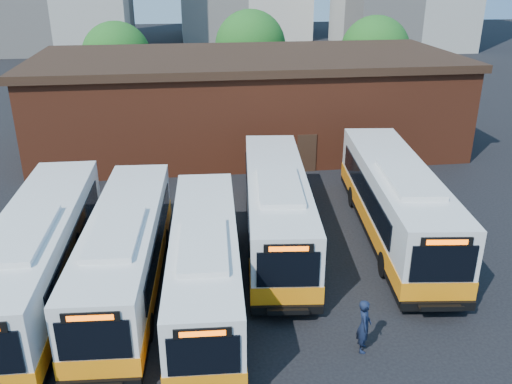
{
  "coord_description": "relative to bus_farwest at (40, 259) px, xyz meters",
  "views": [
    {
      "loc": [
        -4.41,
        -17.29,
        11.99
      ],
      "look_at": [
        -1.47,
        4.39,
        2.81
      ],
      "focal_mm": 38.0,
      "sensor_mm": 36.0,
      "label": 1
    }
  ],
  "objects": [
    {
      "name": "bus_west",
      "position": [
        3.23,
        0.0,
        -0.1
      ],
      "size": [
        3.3,
        12.39,
        3.34
      ],
      "rotation": [
        0.0,
        0.0,
        -0.06
      ],
      "color": "silver",
      "rests_on": "ground"
    },
    {
      "name": "tree_west",
      "position": [
        0.19,
        30.2,
        3.03
      ],
      "size": [
        6.0,
        6.0,
        7.65
      ],
      "color": "#382314",
      "rests_on": "ground"
    },
    {
      "name": "tree_mid",
      "position": [
        12.19,
        32.2,
        3.47
      ],
      "size": [
        6.56,
        6.56,
        8.36
      ],
      "color": "#382314",
      "rests_on": "ground"
    },
    {
      "name": "bus_midwest",
      "position": [
        6.26,
        -1.2,
        -0.15
      ],
      "size": [
        3.07,
        11.97,
        3.23
      ],
      "rotation": [
        0.0,
        0.0,
        -0.05
      ],
      "color": "silver",
      "rests_on": "ground"
    },
    {
      "name": "depot_building",
      "position": [
        10.19,
        18.2,
        1.65
      ],
      "size": [
        28.6,
        12.6,
        6.4
      ],
      "color": "maroon",
      "rests_on": "ground"
    },
    {
      "name": "bus_farwest",
      "position": [
        0.0,
        0.0,
        0.0
      ],
      "size": [
        2.98,
        13.11,
        3.55
      ],
      "rotation": [
        0.0,
        0.0,
        -0.02
      ],
      "color": "silver",
      "rests_on": "ground"
    },
    {
      "name": "tree_east",
      "position": [
        23.19,
        29.2,
        3.22
      ],
      "size": [
        6.24,
        6.24,
        7.96
      ],
      "color": "#382314",
      "rests_on": "ground"
    },
    {
      "name": "transit_worker",
      "position": [
        11.33,
        -4.88,
        -0.65
      ],
      "size": [
        0.64,
        0.8,
        1.93
      ],
      "primitive_type": "imported",
      "rotation": [
        0.0,
        0.0,
        1.29
      ],
      "color": "#111A32",
      "rests_on": "ground"
    },
    {
      "name": "bus_mideast",
      "position": [
        9.76,
        3.23,
        -0.02
      ],
      "size": [
        3.95,
        13.04,
        3.5
      ],
      "rotation": [
        0.0,
        0.0,
        -0.1
      ],
      "color": "silver",
      "rests_on": "ground"
    },
    {
      "name": "bus_east",
      "position": [
        15.36,
        3.0,
        0.06
      ],
      "size": [
        4.29,
        13.71,
        3.68
      ],
      "rotation": [
        0.0,
        0.0,
        -0.12
      ],
      "color": "silver",
      "rests_on": "ground"
    },
    {
      "name": "ground",
      "position": [
        10.19,
        -1.8,
        -1.61
      ],
      "size": [
        220.0,
        220.0,
        0.0
      ],
      "primitive_type": "plane",
      "color": "black"
    }
  ]
}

